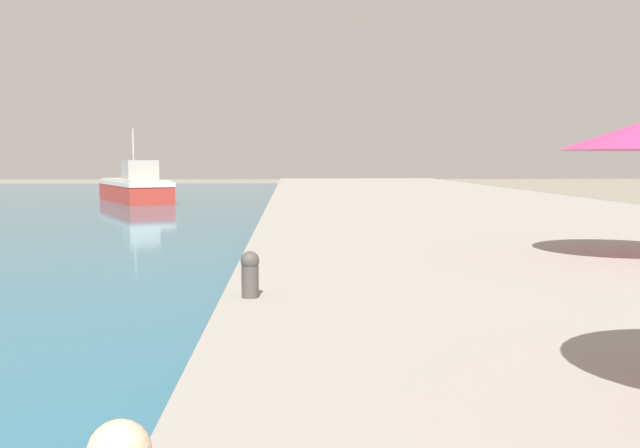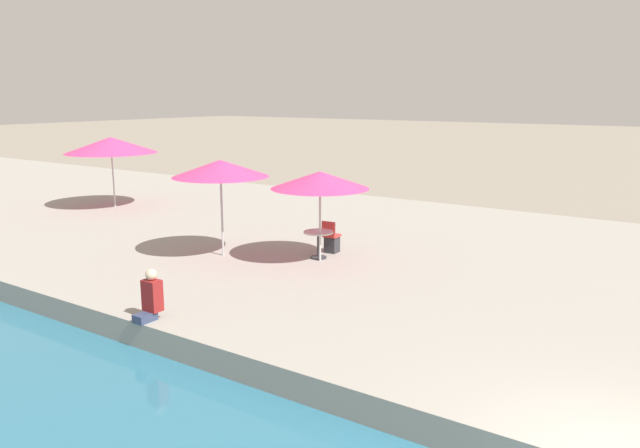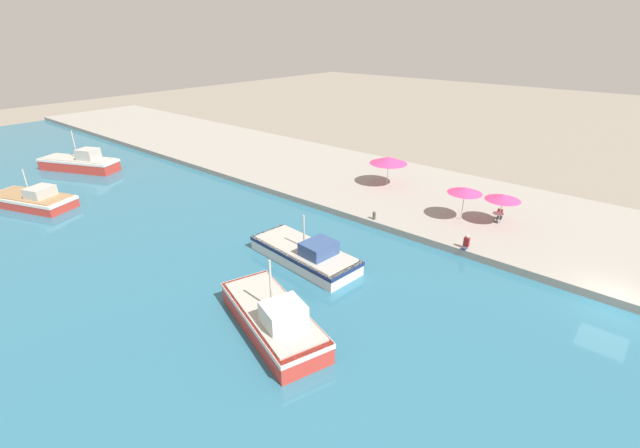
{
  "view_description": "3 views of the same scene",
  "coord_description": "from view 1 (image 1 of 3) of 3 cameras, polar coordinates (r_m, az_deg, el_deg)",
  "views": [
    {
      "loc": [
        0.98,
        6.33,
        2.48
      ],
      "look_at": [
        1.5,
        18.77,
        1.36
      ],
      "focal_mm": 40.0,
      "sensor_mm": 36.0,
      "label": 1
    },
    {
      "loc": [
        -7.4,
        -0.56,
        4.91
      ],
      "look_at": [
        5.82,
        8.5,
        1.56
      ],
      "focal_mm": 35.0,
      "sensor_mm": 36.0,
      "label": 2
    },
    {
      "loc": [
        -25.58,
        -0.22,
        14.13
      ],
      "look_at": [
        -4.0,
        18.0,
        1.16
      ],
      "focal_mm": 24.0,
      "sensor_mm": 36.0,
      "label": 3
    }
  ],
  "objects": [
    {
      "name": "fishing_boat_distant",
      "position": [
        43.24,
        -14.59,
        2.85
      ],
      "size": [
        5.95,
        8.94,
        4.29
      ],
      "rotation": [
        0.0,
        0.0,
        0.44
      ],
      "color": "red",
      "rests_on": "water_basin"
    },
    {
      "name": "mooring_bollard",
      "position": [
        10.01,
        -5.62,
        -3.91
      ],
      "size": [
        0.26,
        0.26,
        0.65
      ],
      "color": "#4C4742",
      "rests_on": "quay_promenade"
    },
    {
      "name": "quay_promenade",
      "position": [
        31.54,
        10.46,
        1.04
      ],
      "size": [
        16.0,
        90.0,
        0.56
      ],
      "color": "gray",
      "rests_on": "ground_plane"
    }
  ]
}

